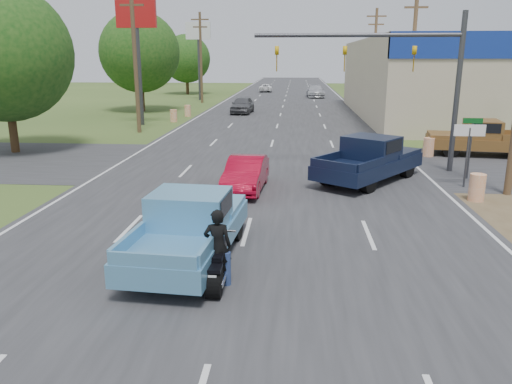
# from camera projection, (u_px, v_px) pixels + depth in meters

# --- Properties ---
(main_road) EXTENTS (15.00, 180.00, 0.02)m
(main_road) POSITION_uv_depth(u_px,v_px,m) (280.00, 115.00, 45.73)
(main_road) COLOR #2D2D30
(main_road) RESTS_ON ground
(cross_road) EXTENTS (120.00, 10.00, 0.02)m
(cross_road) POSITION_uv_depth(u_px,v_px,m) (266.00, 164.00, 24.56)
(cross_road) COLOR #2D2D30
(cross_road) RESTS_ON ground
(utility_pole_2) EXTENTS (2.00, 0.28, 10.00)m
(utility_pole_2) POSITION_uv_depth(u_px,v_px,m) (413.00, 54.00, 34.97)
(utility_pole_2) COLOR #4C3823
(utility_pole_2) RESTS_ON ground
(utility_pole_3) EXTENTS (2.00, 0.28, 10.00)m
(utility_pole_3) POSITION_uv_depth(u_px,v_px,m) (374.00, 55.00, 52.29)
(utility_pole_3) COLOR #4C3823
(utility_pole_3) RESTS_ON ground
(utility_pole_5) EXTENTS (2.00, 0.28, 10.00)m
(utility_pole_5) POSITION_uv_depth(u_px,v_px,m) (135.00, 54.00, 33.53)
(utility_pole_5) COLOR #4C3823
(utility_pole_5) RESTS_ON ground
(utility_pole_6) EXTENTS (2.00, 0.28, 10.00)m
(utility_pole_6) POSITION_uv_depth(u_px,v_px,m) (201.00, 55.00, 56.63)
(utility_pole_6) COLOR #4C3823
(utility_pole_6) RESTS_ON ground
(tree_0) EXTENTS (7.14, 7.14, 8.84)m
(tree_0) POSITION_uv_depth(u_px,v_px,m) (3.00, 54.00, 26.18)
(tree_0) COLOR #422D19
(tree_0) RESTS_ON ground
(tree_1) EXTENTS (7.56, 7.56, 9.36)m
(tree_1) POSITION_uv_depth(u_px,v_px,m) (140.00, 52.00, 47.24)
(tree_1) COLOR #422D19
(tree_1) RESTS_ON ground
(tree_2) EXTENTS (6.72, 6.72, 8.32)m
(tree_2) POSITION_uv_depth(u_px,v_px,m) (187.00, 59.00, 70.56)
(tree_2) COLOR #422D19
(tree_2) RESTS_ON ground
(tree_5) EXTENTS (7.98, 7.98, 9.88)m
(tree_5) POSITION_uv_depth(u_px,v_px,m) (448.00, 53.00, 94.86)
(tree_5) COLOR #422D19
(tree_5) RESTS_ON ground
(tree_6) EXTENTS (8.82, 8.82, 10.92)m
(tree_6) POSITION_uv_depth(u_px,v_px,m) (139.00, 50.00, 99.28)
(tree_6) COLOR #422D19
(tree_6) RESTS_ON ground
(barrel_0) EXTENTS (0.56, 0.56, 1.00)m
(barrel_0) POSITION_uv_depth(u_px,v_px,m) (477.00, 188.00, 18.04)
(barrel_0) COLOR orange
(barrel_0) RESTS_ON ground
(barrel_1) EXTENTS (0.56, 0.56, 1.00)m
(barrel_1) POSITION_uv_depth(u_px,v_px,m) (429.00, 147.00, 26.19)
(barrel_1) COLOR orange
(barrel_1) RESTS_ON ground
(barrel_2) EXTENTS (0.56, 0.56, 1.00)m
(barrel_2) POSITION_uv_depth(u_px,v_px,m) (174.00, 116.00, 40.48)
(barrel_2) COLOR orange
(barrel_2) RESTS_ON ground
(barrel_3) EXTENTS (0.56, 0.56, 1.00)m
(barrel_3) POSITION_uv_depth(u_px,v_px,m) (188.00, 111.00, 44.31)
(barrel_3) COLOR orange
(barrel_3) RESTS_ON ground
(pole_sign_left_near) EXTENTS (3.00, 0.35, 9.20)m
(pole_sign_left_near) POSITION_uv_depth(u_px,v_px,m) (137.00, 28.00, 36.97)
(pole_sign_left_near) COLOR #3F3F44
(pole_sign_left_near) RESTS_ON ground
(pole_sign_left_far) EXTENTS (3.00, 0.35, 9.20)m
(pole_sign_left_far) POSITION_uv_depth(u_px,v_px,m) (198.00, 40.00, 60.08)
(pole_sign_left_far) COLOR #3F3F44
(pole_sign_left_far) RESTS_ON ground
(lane_sign) EXTENTS (1.20, 0.08, 2.52)m
(lane_sign) POSITION_uv_depth(u_px,v_px,m) (469.00, 140.00, 19.59)
(lane_sign) COLOR #3F3F44
(lane_sign) RESTS_ON ground
(street_name_sign) EXTENTS (0.80, 0.08, 2.61)m
(street_name_sign) POSITION_uv_depth(u_px,v_px,m) (471.00, 142.00, 21.06)
(street_name_sign) COLOR #3F3F44
(street_name_sign) RESTS_ON ground
(signal_mast) EXTENTS (9.12, 0.40, 7.00)m
(signal_mast) POSITION_uv_depth(u_px,v_px,m) (398.00, 63.00, 21.90)
(signal_mast) COLOR #3F3F44
(signal_mast) RESTS_ON ground
(red_convertible) EXTENTS (1.62, 4.03, 1.30)m
(red_convertible) POSITION_uv_depth(u_px,v_px,m) (246.00, 174.00, 19.46)
(red_convertible) COLOR #9D071F
(red_convertible) RESTS_ON ground
(motorcycle) EXTENTS (0.66, 2.14, 1.09)m
(motorcycle) POSITION_uv_depth(u_px,v_px,m) (218.00, 266.00, 11.25)
(motorcycle) COLOR black
(motorcycle) RESTS_ON ground
(rider) EXTENTS (0.63, 0.42, 1.72)m
(rider) POSITION_uv_depth(u_px,v_px,m) (218.00, 250.00, 11.21)
(rider) COLOR black
(rider) RESTS_ON ground
(blue_pickup) EXTENTS (2.48, 5.50, 1.78)m
(blue_pickup) POSITION_uv_depth(u_px,v_px,m) (191.00, 225.00, 12.78)
(blue_pickup) COLOR black
(blue_pickup) RESTS_ON ground
(navy_pickup) EXTENTS (5.17, 5.90, 1.90)m
(navy_pickup) POSITION_uv_depth(u_px,v_px,m) (371.00, 158.00, 20.92)
(navy_pickup) COLOR black
(navy_pickup) RESTS_ON ground
(brown_pickup) EXTENTS (5.92, 2.97, 1.88)m
(brown_pickup) POSITION_uv_depth(u_px,v_px,m) (481.00, 138.00, 26.43)
(brown_pickup) COLOR black
(brown_pickup) RESTS_ON ground
(distant_car_grey) EXTENTS (2.07, 4.64, 1.55)m
(distant_car_grey) POSITION_uv_depth(u_px,v_px,m) (242.00, 105.00, 46.69)
(distant_car_grey) COLOR #4E4F53
(distant_car_grey) RESTS_ON ground
(distant_car_silver) EXTENTS (2.45, 5.50, 1.57)m
(distant_car_silver) POSITION_uv_depth(u_px,v_px,m) (315.00, 91.00, 65.82)
(distant_car_silver) COLOR silver
(distant_car_silver) RESTS_ON ground
(distant_car_white) EXTENTS (2.16, 4.31, 1.17)m
(distant_car_white) POSITION_uv_depth(u_px,v_px,m) (266.00, 88.00, 76.49)
(distant_car_white) COLOR white
(distant_car_white) RESTS_ON ground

